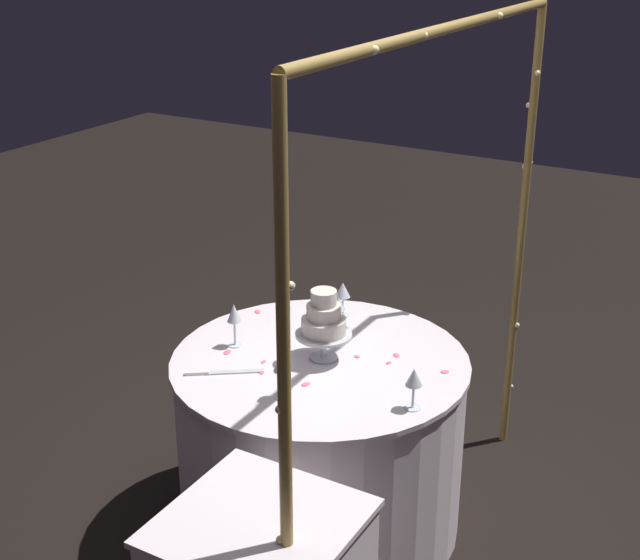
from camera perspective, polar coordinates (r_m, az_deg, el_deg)
name	(u,v)px	position (r m, az deg, el deg)	size (l,w,h in m)	color
ground_plane	(320,519)	(3.86, 0.00, -15.04)	(12.00, 12.00, 0.00)	black
decorative_arch	(437,235)	(3.04, 7.52, 2.85)	(1.99, 0.06, 2.04)	olive
main_table	(320,442)	(3.64, 0.00, -10.35)	(1.16, 1.16, 0.75)	white
tiered_cake	(324,320)	(3.39, 0.24, -2.61)	(0.22, 0.22, 0.29)	silver
wine_glass_0	(338,306)	(3.62, 1.18, -1.70)	(0.06, 0.06, 0.16)	silver
wine_glass_1	(343,291)	(3.77, 1.47, -0.73)	(0.07, 0.07, 0.15)	silver
wine_glass_2	(234,315)	(3.53, -5.52, -2.26)	(0.06, 0.06, 0.18)	silver
wine_glass_3	(282,364)	(3.14, -2.46, -5.41)	(0.06, 0.06, 0.18)	silver
wine_glass_4	(414,379)	(3.10, 6.03, -6.35)	(0.06, 0.06, 0.16)	silver
cake_knife	(219,372)	(3.38, -6.48, -5.90)	(0.19, 0.25, 0.01)	silver
rose_petal_0	(290,388)	(3.26, -1.96, -6.93)	(0.03, 0.02, 0.00)	#EA6B84
rose_petal_1	(357,356)	(3.48, 2.39, -4.92)	(0.03, 0.02, 0.00)	#EA6B84
rose_petal_2	(258,312)	(3.86, -4.01, -2.03)	(0.04, 0.03, 0.00)	#EA6B84
rose_petal_3	(227,352)	(3.53, -5.95, -4.61)	(0.04, 0.03, 0.00)	#EA6B84
rose_petal_4	(396,355)	(3.50, 4.91, -4.82)	(0.04, 0.03, 0.00)	#EA6B84
rose_petal_5	(389,363)	(3.44, 4.42, -5.31)	(0.03, 0.02, 0.00)	#EA6B84
rose_petal_6	(262,372)	(3.37, -3.75, -5.92)	(0.03, 0.02, 0.00)	#EA6B84
rose_petal_7	(264,362)	(3.44, -3.63, -5.24)	(0.02, 0.02, 0.00)	#EA6B84
rose_petal_8	(306,384)	(3.28, -0.91, -6.68)	(0.04, 0.03, 0.00)	#EA6B84
rose_petal_9	(445,372)	(3.40, 8.01, -5.83)	(0.03, 0.02, 0.00)	#EA6B84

